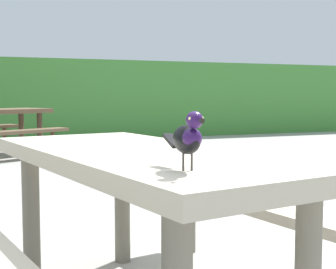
% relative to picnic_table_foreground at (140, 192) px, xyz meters
% --- Properties ---
extents(picnic_table_foreground, '(1.94, 1.97, 0.74)m').
position_rel_picnic_table_foreground_xyz_m(picnic_table_foreground, '(0.00, 0.00, 0.00)').
color(picnic_table_foreground, '#B2A893').
rests_on(picnic_table_foreground, ground).
extents(bird_grackle, '(0.08, 0.29, 0.18)m').
position_rel_picnic_table_foreground_xyz_m(bird_grackle, '(-0.06, -0.63, 0.29)').
color(bird_grackle, black).
rests_on(bird_grackle, picnic_table_foreground).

